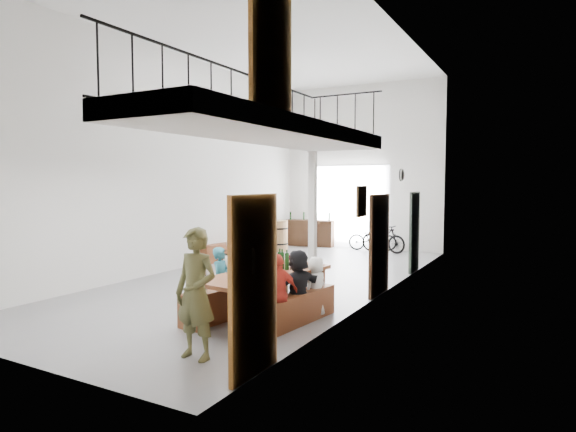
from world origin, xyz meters
The scene contains 24 objects.
floor centered at (0.00, 0.00, 0.00)m, with size 12.00×12.00×0.00m, color slate.
room_walls centered at (0.00, 0.00, 3.55)m, with size 12.00×12.00×12.00m.
gateway_portal centered at (-0.40, 5.94, 1.40)m, with size 2.80×0.08×2.80m, color white.
right_wall_decor centered at (2.70, -1.87, 1.74)m, with size 0.07×8.28×5.07m.
balcony centered at (1.98, -3.13, 2.96)m, with size 1.52×5.62×4.00m.
tasting_table centered at (1.67, -2.97, 0.71)m, with size 1.30×2.55×0.79m.
bench_inner centered at (1.07, -2.87, 0.26)m, with size 0.37×2.28×0.53m, color brown.
bench_wall centered at (2.20, -3.03, 0.24)m, with size 0.27×2.11×0.49m, color brown.
tableware centered at (1.70, -2.92, 0.93)m, with size 0.61×1.42×0.35m.
side_bench centered at (-2.50, 1.68, 0.25)m, with size 0.38×1.74×0.49m, color brown.
oak_barrel centered at (-2.10, 4.00, 0.50)m, with size 0.68×0.68×1.00m.
serving_counter centered at (-1.75, 5.65, 0.46)m, with size 1.73×0.48×0.91m, color black.
counter_bottles centered at (-1.75, 5.66, 1.05)m, with size 1.47×0.27×0.28m.
guest_left_a centered at (0.95, -3.78, 0.53)m, with size 0.52×0.34×1.06m, color white.
guest_left_b centered at (0.89, -3.09, 0.58)m, with size 0.42×0.28×1.16m, color #24687A.
guest_left_c centered at (0.86, -2.63, 0.66)m, with size 0.64×0.50×1.31m, color white.
guest_left_d centered at (0.92, -2.12, 0.58)m, with size 0.74×0.43×1.15m, color #24687A.
guest_right_a centered at (2.18, -3.43, 0.59)m, with size 0.69×0.29×1.19m, color red.
guest_right_b centered at (2.20, -2.84, 0.59)m, with size 1.09×0.35×1.18m, color black.
guest_right_c centered at (2.28, -2.35, 0.50)m, with size 0.49×0.32×1.00m, color white.
host_standing centered at (1.77, -4.81, 0.84)m, with size 0.61×0.40×1.67m, color brown.
potted_plant centered at (2.45, 0.43, 0.22)m, with size 0.39×0.34×0.43m, color #19491C.
bicycle_near centered at (0.57, 5.60, 0.41)m, with size 0.54×1.56×0.82m, color black.
bicycle_far centered at (1.02, 5.30, 0.46)m, with size 0.43×1.53×0.92m, color black.
Camera 1 is at (5.66, -9.50, 2.23)m, focal length 30.00 mm.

